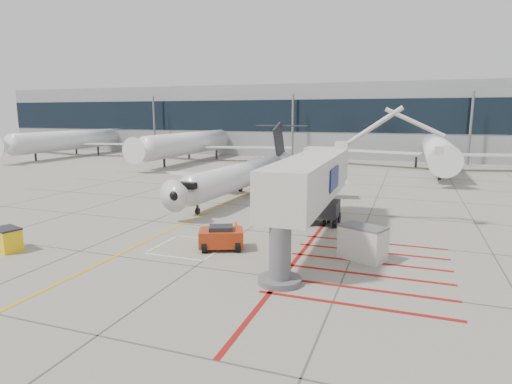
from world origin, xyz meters
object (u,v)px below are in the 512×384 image
(regional_jet, at_px, (231,164))
(pushback_tug, at_px, (221,237))
(jet_bridge, at_px, (308,188))
(spill_bin, at_px, (7,239))

(regional_jet, height_order, pushback_tug, regional_jet)
(jet_bridge, relative_size, pushback_tug, 6.93)
(jet_bridge, distance_m, pushback_tug, 6.27)
(regional_jet, xyz_separation_m, jet_bridge, (10.33, -11.96, 0.19))
(jet_bridge, bearing_deg, regional_jet, 129.97)
(spill_bin, bearing_deg, pushback_tug, 38.64)
(regional_jet, bearing_deg, pushback_tug, -65.67)
(pushback_tug, bearing_deg, regional_jet, 86.82)
(pushback_tug, distance_m, spill_bin, 13.22)
(pushback_tug, xyz_separation_m, spill_bin, (-12.34, -4.75, -0.06))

